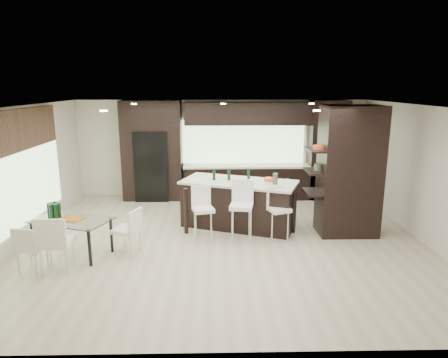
{
  "coord_description": "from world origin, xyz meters",
  "views": [
    {
      "loc": [
        -0.18,
        -7.63,
        3.09
      ],
      "look_at": [
        0.0,
        0.6,
        1.15
      ],
      "focal_mm": 32.0,
      "sensor_mm": 36.0,
      "label": 1
    }
  ],
  "objects_px": {
    "stool_mid": "(241,217)",
    "chair_end": "(127,233)",
    "bench": "(248,212)",
    "dining_table": "(73,237)",
    "chair_far": "(32,250)",
    "chair_near": "(57,246)",
    "kitchen_island": "(239,204)",
    "floor_vase": "(275,202)",
    "stool_left": "(203,219)",
    "stool_right": "(279,219)"
  },
  "relations": [
    {
      "from": "stool_mid",
      "to": "chair_end",
      "type": "bearing_deg",
      "value": -153.94
    },
    {
      "from": "bench",
      "to": "chair_end",
      "type": "relative_size",
      "value": 1.62
    },
    {
      "from": "dining_table",
      "to": "chair_far",
      "type": "relative_size",
      "value": 1.88
    },
    {
      "from": "bench",
      "to": "chair_near",
      "type": "relative_size",
      "value": 1.4
    },
    {
      "from": "kitchen_island",
      "to": "chair_far",
      "type": "height_order",
      "value": "kitchen_island"
    },
    {
      "from": "bench",
      "to": "chair_far",
      "type": "relative_size",
      "value": 1.73
    },
    {
      "from": "floor_vase",
      "to": "stool_mid",
      "type": "bearing_deg",
      "value": -142.96
    },
    {
      "from": "bench",
      "to": "stool_left",
      "type": "bearing_deg",
      "value": -131.55
    },
    {
      "from": "stool_mid",
      "to": "stool_right",
      "type": "xyz_separation_m",
      "value": [
        0.77,
        0.03,
        -0.06
      ]
    },
    {
      "from": "floor_vase",
      "to": "chair_end",
      "type": "xyz_separation_m",
      "value": [
        -2.93,
        -1.18,
        -0.23
      ]
    },
    {
      "from": "stool_left",
      "to": "chair_far",
      "type": "distance_m",
      "value": 3.15
    },
    {
      "from": "stool_right",
      "to": "dining_table",
      "type": "relative_size",
      "value": 0.62
    },
    {
      "from": "dining_table",
      "to": "chair_near",
      "type": "height_order",
      "value": "chair_near"
    },
    {
      "from": "stool_mid",
      "to": "floor_vase",
      "type": "xyz_separation_m",
      "value": [
        0.75,
        0.57,
        0.14
      ]
    },
    {
      "from": "kitchen_island",
      "to": "stool_left",
      "type": "relative_size",
      "value": 2.77
    },
    {
      "from": "stool_left",
      "to": "floor_vase",
      "type": "bearing_deg",
      "value": 4.65
    },
    {
      "from": "stool_right",
      "to": "bench",
      "type": "relative_size",
      "value": 0.68
    },
    {
      "from": "stool_mid",
      "to": "bench",
      "type": "height_order",
      "value": "stool_mid"
    },
    {
      "from": "kitchen_island",
      "to": "dining_table",
      "type": "relative_size",
      "value": 1.76
    },
    {
      "from": "kitchen_island",
      "to": "stool_mid",
      "type": "distance_m",
      "value": 0.86
    },
    {
      "from": "stool_mid",
      "to": "stool_right",
      "type": "bearing_deg",
      "value": 12.24
    },
    {
      "from": "floor_vase",
      "to": "stool_left",
      "type": "bearing_deg",
      "value": -160.23
    },
    {
      "from": "dining_table",
      "to": "chair_near",
      "type": "xyz_separation_m",
      "value": [
        0.0,
        -0.73,
        0.13
      ]
    },
    {
      "from": "kitchen_island",
      "to": "stool_mid",
      "type": "height_order",
      "value": "kitchen_island"
    },
    {
      "from": "chair_near",
      "to": "stool_mid",
      "type": "bearing_deg",
      "value": 20.81
    },
    {
      "from": "kitchen_island",
      "to": "stool_left",
      "type": "distance_m",
      "value": 1.14
    },
    {
      "from": "kitchen_island",
      "to": "chair_end",
      "type": "xyz_separation_m",
      "value": [
        -2.17,
        -1.47,
        -0.12
      ]
    },
    {
      "from": "kitchen_island",
      "to": "stool_mid",
      "type": "relative_size",
      "value": 2.51
    },
    {
      "from": "stool_mid",
      "to": "bench",
      "type": "bearing_deg",
      "value": 88.28
    },
    {
      "from": "stool_left",
      "to": "floor_vase",
      "type": "distance_m",
      "value": 1.62
    },
    {
      "from": "dining_table",
      "to": "chair_end",
      "type": "xyz_separation_m",
      "value": [
        1.01,
        -0.0,
        0.06
      ]
    },
    {
      "from": "chair_near",
      "to": "chair_far",
      "type": "bearing_deg",
      "value": 171.59
    },
    {
      "from": "dining_table",
      "to": "chair_far",
      "type": "height_order",
      "value": "chair_far"
    },
    {
      "from": "stool_right",
      "to": "chair_end",
      "type": "distance_m",
      "value": 3.01
    },
    {
      "from": "kitchen_island",
      "to": "stool_left",
      "type": "height_order",
      "value": "kitchen_island"
    },
    {
      "from": "stool_right",
      "to": "bench",
      "type": "xyz_separation_m",
      "value": [
        -0.54,
        1.05,
        -0.19
      ]
    },
    {
      "from": "floor_vase",
      "to": "chair_far",
      "type": "height_order",
      "value": "floor_vase"
    },
    {
      "from": "chair_far",
      "to": "chair_end",
      "type": "distance_m",
      "value": 1.6
    },
    {
      "from": "kitchen_island",
      "to": "chair_near",
      "type": "bearing_deg",
      "value": -124.62
    },
    {
      "from": "floor_vase",
      "to": "chair_far",
      "type": "bearing_deg",
      "value": -156.96
    },
    {
      "from": "chair_near",
      "to": "chair_end",
      "type": "relative_size",
      "value": 1.16
    },
    {
      "from": "stool_right",
      "to": "stool_mid",
      "type": "bearing_deg",
      "value": 161.4
    },
    {
      "from": "bench",
      "to": "kitchen_island",
      "type": "bearing_deg",
      "value": -135.11
    },
    {
      "from": "chair_end",
      "to": "chair_far",
      "type": "bearing_deg",
      "value": 135.43
    },
    {
      "from": "bench",
      "to": "chair_far",
      "type": "height_order",
      "value": "chair_far"
    },
    {
      "from": "chair_far",
      "to": "kitchen_island",
      "type": "bearing_deg",
      "value": 41.61
    },
    {
      "from": "kitchen_island",
      "to": "dining_table",
      "type": "height_order",
      "value": "kitchen_island"
    },
    {
      "from": "chair_near",
      "to": "dining_table",
      "type": "bearing_deg",
      "value": 87.93
    },
    {
      "from": "kitchen_island",
      "to": "dining_table",
      "type": "distance_m",
      "value": 3.51
    },
    {
      "from": "stool_mid",
      "to": "floor_vase",
      "type": "relative_size",
      "value": 0.78
    }
  ]
}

